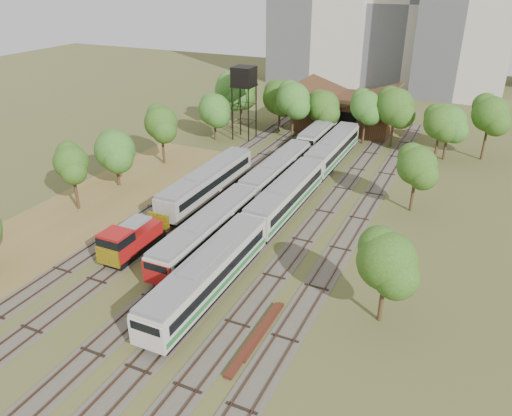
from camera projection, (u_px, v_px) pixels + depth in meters
The scene contains 16 objects.
ground at pixel (150, 327), 38.52m from camera, with size 240.00×240.00×0.00m, color #475123.
dry_grass_patch at pixel (53, 234), 51.88m from camera, with size 14.00×60.00×0.04m, color brown.
tracks at pixel (271, 201), 59.14m from camera, with size 24.60×80.00×0.19m.
railcar_red_set at pixel (246, 197), 55.78m from camera, with size 2.81×34.58×3.47m.
railcar_green_set at pixel (286, 196), 55.76m from camera, with size 2.99×52.08×3.70m.
railcar_rear at pixel (323, 132), 78.00m from camera, with size 2.79×16.08×3.45m.
shunter_locomotive at pixel (129, 241), 47.43m from camera, with size 2.56×8.10×3.36m.
old_grey_coach at pixel (207, 182), 59.37m from camera, with size 2.89×18.00×3.58m.
water_tower at pixel (244, 78), 76.82m from camera, with size 3.30×3.30×11.39m.
rail_pile_near at pixel (255, 338), 37.19m from camera, with size 0.59×8.92×0.30m, color #542418.
rail_pile_far at pixel (263, 330), 37.99m from camera, with size 0.46×7.32×0.24m, color #542418.
maintenance_shed at pixel (346, 111), 84.91m from camera, with size 16.45×11.55×7.58m.
tree_band_left at pixel (123, 147), 61.11m from camera, with size 7.05×67.54×8.16m.
tree_band_far at pixel (337, 104), 77.36m from camera, with size 45.05×10.53×9.32m.
tree_band_right at pixel (421, 167), 54.20m from camera, with size 5.56×44.36×7.82m.
tower_centre at pixel (416, 2), 111.46m from camera, with size 20.00×18.00×36.00m, color #BBB7A9.
Camera 1 is at (20.43, -24.29, 25.08)m, focal length 35.00 mm.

